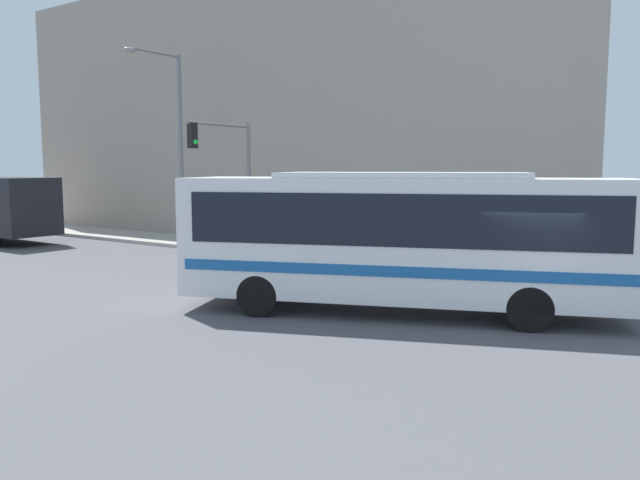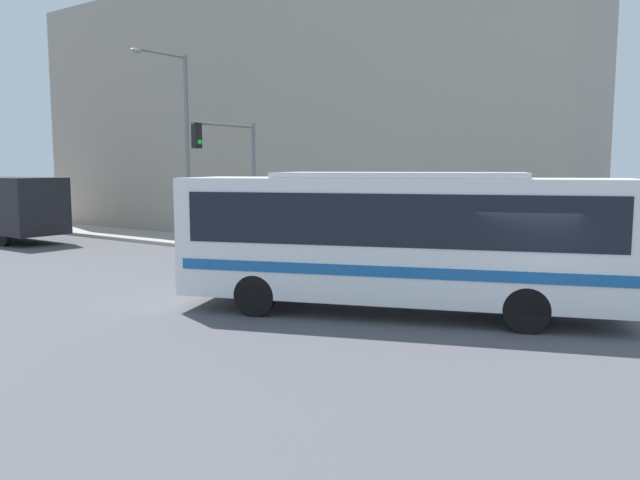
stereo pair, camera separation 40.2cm
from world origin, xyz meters
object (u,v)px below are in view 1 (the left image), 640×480
Objects in this scene: fire_hydrant at (471,260)px; street_lamp at (174,132)px; traffic_light_pole at (229,163)px; city_bus at (402,233)px.

street_lamp reaches higher than fire_hydrant.
fire_hydrant is 0.15× the size of traffic_light_pole.
traffic_light_pole is at bearing -102.82° from street_lamp.
street_lamp is (0.89, 3.92, 1.30)m from traffic_light_pole.
traffic_light_pole is 0.62× the size of street_lamp.
street_lamp reaches higher than traffic_light_pole.
street_lamp is at bearing 46.39° from city_bus.
traffic_light_pole reaches higher than fire_hydrant.
fire_hydrant is at bearing -16.66° from city_bus.
street_lamp is at bearing 90.51° from fire_hydrant.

